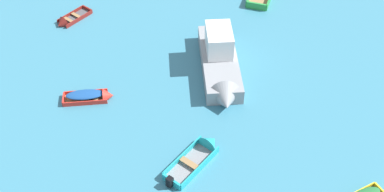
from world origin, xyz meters
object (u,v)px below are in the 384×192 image
at_px(motor_launch_grey_near_left, 220,64).
at_px(rowboat_red_midfield_left, 93,96).
at_px(rowboat_maroon_back_row_center, 67,22).
at_px(rowboat_turquoise_outer_left, 201,152).

relative_size(motor_launch_grey_near_left, rowboat_red_midfield_left, 2.45).
height_order(motor_launch_grey_near_left, rowboat_red_midfield_left, motor_launch_grey_near_left).
xyz_separation_m(rowboat_maroon_back_row_center, rowboat_red_midfield_left, (2.53, -7.48, 0.11)).
distance_m(motor_launch_grey_near_left, rowboat_red_midfield_left, 7.64).
relative_size(rowboat_maroon_back_row_center, rowboat_turquoise_outer_left, 0.76).
bearing_deg(rowboat_maroon_back_row_center, rowboat_red_midfield_left, -71.34).
distance_m(rowboat_turquoise_outer_left, rowboat_red_midfield_left, 7.31).
bearing_deg(rowboat_turquoise_outer_left, rowboat_maroon_back_row_center, 125.30).
xyz_separation_m(motor_launch_grey_near_left, rowboat_turquoise_outer_left, (-1.53, -6.19, -0.58)).
xyz_separation_m(rowboat_maroon_back_row_center, rowboat_turquoise_outer_left, (8.39, -11.85, 0.06)).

